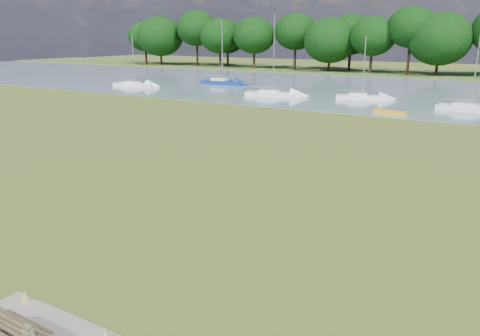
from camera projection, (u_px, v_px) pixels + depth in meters
The scene contains 10 objects.
ground at pixel (281, 187), 22.26m from camera, with size 220.00×220.00×0.00m, color olive.
river at pixel (431, 94), 57.02m from camera, with size 220.00×40.00×0.10m, color slate.
far_bank at pixel (460, 76), 81.86m from camera, with size 220.00×20.00×0.40m, color #4C6626.
bench_pair at pixel (11, 334), 10.54m from camera, with size 1.75×1.07×0.93m.
kayak at pixel (390, 112), 42.39m from camera, with size 2.93×0.68×0.29m, color gold.
sailboat_1 at pixel (222, 81), 67.05m from camera, with size 6.46×2.36×8.80m.
sailboat_4 at pixel (470, 107), 43.63m from camera, with size 6.12×2.57×7.79m.
sailboat_5 at pixel (134, 84), 64.56m from camera, with size 6.32×2.70×6.93m.
sailboat_6 at pixel (361, 96), 51.58m from camera, with size 5.79×3.15×6.76m.
sailboat_8 at pixel (273, 92), 54.33m from camera, with size 6.65×3.16×9.15m.
Camera 1 is at (9.09, -19.20, 6.97)m, focal length 35.00 mm.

